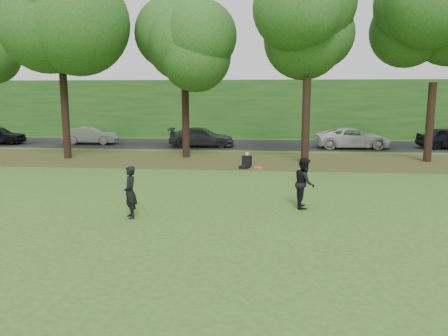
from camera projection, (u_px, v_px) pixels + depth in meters
The scene contains 10 objects.
ground at pixel (201, 227), 12.69m from camera, with size 120.00×120.00×0.00m, color #34561B.
leaf_litter at pixel (234, 160), 25.44m from camera, with size 60.00×7.00×0.01m, color #4D3F1B.
street at pixel (242, 144), 33.29m from camera, with size 70.00×7.00×0.02m, color black.
far_hedge at pixel (246, 109), 38.76m from camera, with size 70.00×3.00×5.00m, color #154B19.
player_left at pixel (130, 192), 13.49m from camera, with size 0.59×0.39×1.63m, color black.
player_right at pixel (304, 183), 14.69m from camera, with size 0.83×0.65×1.71m, color black.
parked_cars at pixel (242, 137), 31.66m from camera, with size 37.60×2.88×1.48m.
frisbee at pixel (259, 168), 13.77m from camera, with size 0.29×0.29×0.06m.
seated_person at pixel (246, 162), 22.67m from camera, with size 0.67×0.83×0.83m.
tree_line at pixel (228, 20), 24.09m from camera, with size 55.30×7.90×12.31m.
Camera 1 is at (1.86, -12.10, 3.82)m, focal length 35.00 mm.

